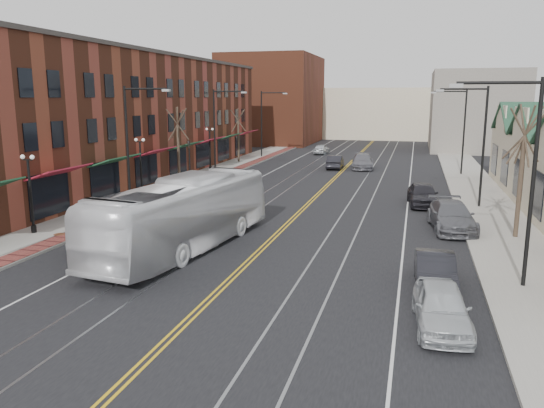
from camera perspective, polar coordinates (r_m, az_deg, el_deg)
The scene contains 30 objects.
ground at distance 18.79m, azimuth -8.68°, elevation -11.99°, with size 160.00×160.00×0.00m, color black.
sidewalk_left at distance 41.18m, azimuth -12.80°, elevation 0.86°, with size 4.00×120.00×0.15m, color gray.
sidewalk_right at distance 36.79m, azimuth 22.44°, elevation -0.98°, with size 4.00×120.00×0.15m, color gray.
building_left at distance 50.11m, azimuth -16.47°, elevation 8.76°, with size 10.00×50.00×11.00m, color brown.
backdrop_left at distance 88.78m, azimuth 0.07°, elevation 11.15°, with size 14.00×18.00×14.00m, color brown.
backdrop_mid at distance 101.01m, azimuth 11.27°, elevation 9.55°, with size 22.00×14.00×9.00m, color beige.
backdrop_right at distance 81.12m, azimuth 21.02°, elevation 9.32°, with size 12.00×16.00×11.00m, color slate.
streetlight_l_1 at distance 36.64m, azimuth -14.74°, elevation 7.30°, with size 3.33×0.25×8.00m.
streetlight_l_2 at distance 51.12m, azimuth -5.75°, elevation 8.68°, with size 3.33×0.25×8.00m.
streetlight_l_3 at distance 66.30m, azimuth -0.76°, elevation 9.35°, with size 3.33×0.25×8.00m.
streetlight_r_0 at distance 22.19m, azimuth 25.29°, elevation 4.13°, with size 3.33×0.25×8.00m.
streetlight_r_1 at distance 37.99m, azimuth 21.22°, elevation 7.04°, with size 3.33×0.25×8.00m.
streetlight_r_2 at distance 53.91m, azimuth 19.53°, elevation 8.23°, with size 3.33×0.25×8.00m.
lamppost_l_1 at distance 31.42m, azimuth -24.51°, elevation 0.82°, with size 0.84×0.28×4.27m.
lamppost_l_2 at distance 41.23m, azimuth -13.91°, elevation 3.82°, with size 0.84×0.28×4.27m.
lamppost_l_3 at distance 53.82m, azimuth -6.68°, elevation 5.78°, with size 0.84×0.28×4.27m.
tree_left_near at distance 46.27m, azimuth -10.06°, elevation 6.40°, with size 1.78×1.37×6.48m.
tree_left_far at distance 61.11m, azimuth -3.64°, elevation 7.51°, with size 1.66×1.28×6.02m.
tree_right_mid at distance 30.42m, azimuth 25.25°, elevation 3.40°, with size 1.90×1.46×6.93m.
manhole_far at distance 30.85m, azimuth -21.90°, elevation -3.04°, with size 0.60×0.60×0.02m, color #592D19.
traffic_signal at distance 43.79m, azimuth -8.86°, elevation 4.63°, with size 0.18×0.15×3.80m.
transit_bus at distance 26.29m, azimuth -9.42°, elevation -1.13°, with size 2.99×12.78×3.56m, color white.
parked_suv at distance 28.48m, azimuth -16.27°, elevation -2.48°, with size 2.68×5.82×1.62m, color #B2B4BA.
parked_car_a at distance 18.41m, azimuth 17.77°, elevation -10.50°, with size 1.70×4.24×1.44m, color silver.
parked_car_b at distance 21.95m, azimuth 17.13°, elevation -6.95°, with size 1.47×4.23×1.39m, color black.
parked_car_c at distance 31.69m, azimuth 18.74°, elevation -1.26°, with size 2.23×5.49×1.59m, color slate.
parked_car_d at distance 38.19m, azimuth 15.91°, elevation 1.01°, with size 1.90×4.73×1.61m, color #242228.
distant_car_left at distance 56.47m, azimuth 6.80°, elevation 4.51°, with size 1.50×4.29×1.41m, color black.
distant_car_right at distance 56.80m, azimuth 9.71°, elevation 4.54°, with size 2.17×5.34×1.55m, color slate.
distant_car_far at distance 70.81m, azimuth 5.34°, elevation 5.91°, with size 1.61×3.99×1.36m, color silver.
Camera 1 is at (7.14, -15.72, 7.42)m, focal length 35.00 mm.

